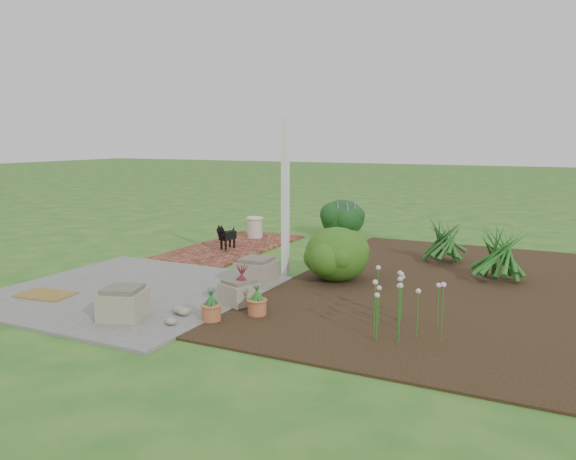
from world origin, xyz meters
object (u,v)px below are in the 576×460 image
at_px(stone_trough_near, 123,305).
at_px(black_dog, 226,235).
at_px(evergreen_shrub, 337,253).
at_px(cream_ceramic_urn, 255,228).

distance_m(stone_trough_near, black_dog, 4.35).
bearing_deg(black_dog, evergreen_shrub, -16.56).
height_order(stone_trough_near, evergreen_shrub, evergreen_shrub).
bearing_deg(evergreen_shrub, cream_ceramic_urn, 138.16).
bearing_deg(stone_trough_near, evergreen_shrub, 61.09).
bearing_deg(cream_ceramic_urn, stone_trough_near, -76.66).
relative_size(black_dog, evergreen_shrub, 0.54).
bearing_deg(evergreen_shrub, black_dog, 155.68).
distance_m(black_dog, cream_ceramic_urn, 1.36).
relative_size(cream_ceramic_urn, evergreen_shrub, 0.44).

